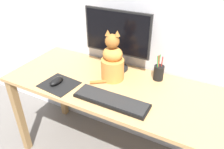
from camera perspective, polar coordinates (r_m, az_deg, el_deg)
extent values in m
cube|color=tan|center=(1.46, 0.15, -2.93)|extent=(1.47, 0.60, 0.02)
cube|color=olive|center=(1.91, -22.93, -10.19)|extent=(0.05, 0.05, 0.70)
cube|color=olive|center=(2.18, -13.06, -2.66)|extent=(0.05, 0.05, 0.70)
cube|color=olive|center=(1.79, 25.23, -14.04)|extent=(0.05, 0.05, 0.70)
cylinder|color=black|center=(1.64, 1.21, 1.75)|extent=(0.17, 0.17, 0.01)
cylinder|color=black|center=(1.61, 1.23, 3.73)|extent=(0.04, 0.04, 0.12)
cube|color=black|center=(1.52, 1.32, 10.92)|extent=(0.49, 0.02, 0.31)
cube|color=black|center=(1.51, 1.15, 10.80)|extent=(0.46, 0.00, 0.29)
cube|color=black|center=(1.30, -0.18, -6.80)|extent=(0.46, 0.14, 0.02)
cube|color=black|center=(1.29, -0.18, -6.38)|extent=(0.44, 0.12, 0.01)
cube|color=black|center=(1.49, -13.65, -2.52)|extent=(0.25, 0.22, 0.00)
ellipsoid|color=black|center=(1.49, -14.37, -1.63)|extent=(0.06, 0.11, 0.04)
cylinder|color=#D6893D|center=(1.48, 0.15, 1.39)|extent=(0.19, 0.19, 0.15)
ellipsoid|color=#D6893D|center=(1.43, 0.16, 5.39)|extent=(0.16, 0.14, 0.10)
sphere|color=#A36028|center=(1.38, 0.07, 8.70)|extent=(0.11, 0.11, 0.09)
cone|color=#A36028|center=(1.36, -1.12, 10.90)|extent=(0.04, 0.04, 0.04)
cone|color=#A36028|center=(1.35, 1.26, 10.72)|extent=(0.04, 0.04, 0.04)
cylinder|color=#A36028|center=(1.46, -1.88, -1.81)|extent=(0.18, 0.13, 0.02)
cylinder|color=black|center=(1.51, 12.08, 0.44)|extent=(0.07, 0.07, 0.10)
cylinder|color=red|center=(1.49, 12.81, 2.39)|extent=(0.02, 0.04, 0.14)
cylinder|color=red|center=(1.48, 12.06, 2.36)|extent=(0.02, 0.02, 0.14)
cylinder|color=green|center=(1.49, 12.09, 2.63)|extent=(0.01, 0.01, 0.14)
cylinder|color=green|center=(1.47, 11.83, 2.23)|extent=(0.02, 0.01, 0.14)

